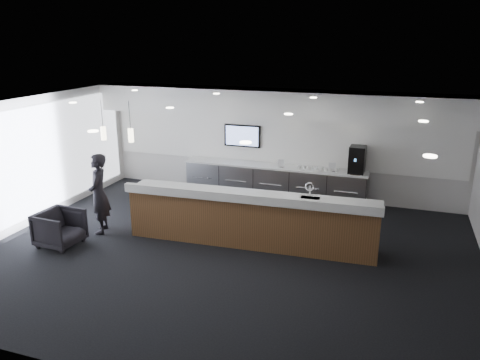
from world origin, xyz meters
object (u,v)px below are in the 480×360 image
(coffee_machine, at_px, (357,160))
(armchair, at_px, (60,228))
(service_counter, at_px, (250,219))
(lounge_guest, at_px, (99,194))

(coffee_machine, bearing_deg, armchair, -140.49)
(service_counter, bearing_deg, coffee_machine, 55.04)
(service_counter, xyz_separation_m, lounge_guest, (-3.43, -0.51, 0.35))
(armchair, bearing_deg, lounge_guest, -20.42)
(armchair, distance_m, lounge_guest, 1.13)
(coffee_machine, xyz_separation_m, armchair, (-5.74, -4.44, -0.91))
(service_counter, xyz_separation_m, armchair, (-3.83, -1.42, -0.18))
(service_counter, bearing_deg, armchair, -162.48)
(armchair, height_order, lounge_guest, lounge_guest)
(coffee_machine, distance_m, armchair, 7.31)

